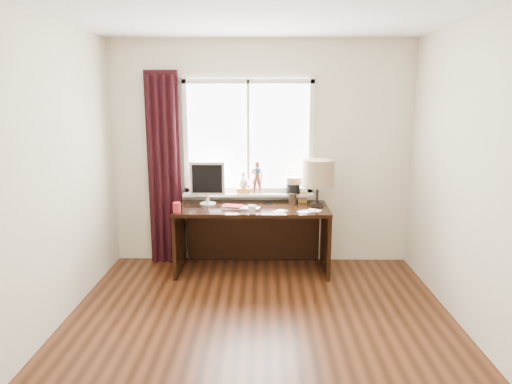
{
  "coord_description": "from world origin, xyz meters",
  "views": [
    {
      "loc": [
        0.02,
        -3.32,
        1.96
      ],
      "look_at": [
        -0.05,
        1.25,
        1.0
      ],
      "focal_mm": 32.0,
      "sensor_mm": 36.0,
      "label": 1
    }
  ],
  "objects_px": {
    "monitor": "(207,180)",
    "table_lamp": "(318,174)",
    "mug": "(252,209)",
    "desk": "(252,225)",
    "laptop": "(246,208)",
    "red_cup": "(177,207)"
  },
  "relations": [
    {
      "from": "desk",
      "to": "monitor",
      "type": "relative_size",
      "value": 3.47
    },
    {
      "from": "desk",
      "to": "monitor",
      "type": "xyz_separation_m",
      "value": [
        -0.51,
        0.02,
        0.52
      ]
    },
    {
      "from": "laptop",
      "to": "desk",
      "type": "bearing_deg",
      "value": 85.18
    },
    {
      "from": "mug",
      "to": "monitor",
      "type": "relative_size",
      "value": 0.2
    },
    {
      "from": "laptop",
      "to": "mug",
      "type": "distance_m",
      "value": 0.21
    },
    {
      "from": "red_cup",
      "to": "laptop",
      "type": "bearing_deg",
      "value": 11.77
    },
    {
      "from": "desk",
      "to": "table_lamp",
      "type": "bearing_deg",
      "value": -1.4
    },
    {
      "from": "laptop",
      "to": "monitor",
      "type": "xyz_separation_m",
      "value": [
        -0.45,
        0.21,
        0.27
      ]
    },
    {
      "from": "red_cup",
      "to": "table_lamp",
      "type": "bearing_deg",
      "value": 12.23
    },
    {
      "from": "table_lamp",
      "to": "monitor",
      "type": "bearing_deg",
      "value": 178.41
    },
    {
      "from": "monitor",
      "to": "table_lamp",
      "type": "bearing_deg",
      "value": -1.59
    },
    {
      "from": "monitor",
      "to": "table_lamp",
      "type": "relative_size",
      "value": 0.94
    },
    {
      "from": "table_lamp",
      "to": "mug",
      "type": "bearing_deg",
      "value": -152.47
    },
    {
      "from": "mug",
      "to": "desk",
      "type": "height_order",
      "value": "mug"
    },
    {
      "from": "red_cup",
      "to": "table_lamp",
      "type": "height_order",
      "value": "table_lamp"
    },
    {
      "from": "mug",
      "to": "desk",
      "type": "bearing_deg",
      "value": 90.96
    },
    {
      "from": "mug",
      "to": "red_cup",
      "type": "distance_m",
      "value": 0.8
    },
    {
      "from": "mug",
      "to": "monitor",
      "type": "xyz_separation_m",
      "value": [
        -0.52,
        0.41,
        0.23
      ]
    },
    {
      "from": "mug",
      "to": "red_cup",
      "type": "bearing_deg",
      "value": 176.62
    },
    {
      "from": "mug",
      "to": "desk",
      "type": "relative_size",
      "value": 0.06
    },
    {
      "from": "mug",
      "to": "desk",
      "type": "distance_m",
      "value": 0.49
    },
    {
      "from": "red_cup",
      "to": "mug",
      "type": "bearing_deg",
      "value": -3.38
    }
  ]
}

